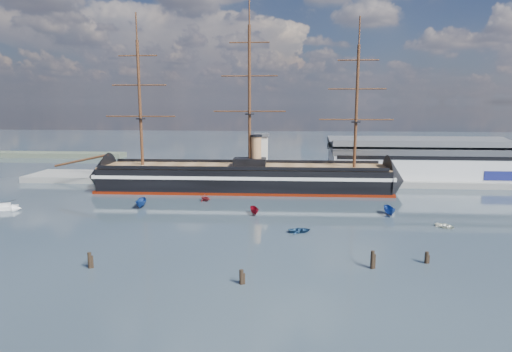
{
  "coord_description": "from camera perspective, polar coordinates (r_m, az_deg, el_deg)",
  "views": [
    {
      "loc": [
        11.82,
        -70.67,
        27.35
      ],
      "look_at": [
        3.92,
        35.0,
        9.0
      ],
      "focal_mm": 30.0,
      "sensor_mm": 36.0,
      "label": 1
    }
  ],
  "objects": [
    {
      "name": "piling_near_mid",
      "position": [
        67.18,
        -1.96,
        -14.2
      ],
      "size": [
        0.64,
        0.64,
        3.0
      ],
      "primitive_type": "cylinder",
      "color": "black",
      "rests_on": "ground"
    },
    {
      "name": "ground",
      "position": [
        114.61,
        -1.77,
        -3.99
      ],
      "size": [
        600.0,
        600.0,
        0.0
      ],
      "primitive_type": "plane",
      "color": "#212C36",
      "rests_on": "ground"
    },
    {
      "name": "piling_far_right",
      "position": [
        80.53,
        21.74,
        -10.76
      ],
      "size": [
        0.64,
        0.64,
        2.76
      ],
      "primitive_type": "cylinder",
      "color": "black",
      "rests_on": "ground"
    },
    {
      "name": "quay_tower",
      "position": [
        145.02,
        0.76,
        2.85
      ],
      "size": [
        5.0,
        5.0,
        15.0
      ],
      "color": "silver",
      "rests_on": "ground"
    },
    {
      "name": "motorboat_e",
      "position": [
        103.87,
        23.87,
        -6.31
      ],
      "size": [
        2.62,
        2.63,
        1.24
      ],
      "primitive_type": "imported",
      "rotation": [
        0.0,
        0.0,
        0.79
      ],
      "color": "white",
      "rests_on": "ground"
    },
    {
      "name": "warehouse",
      "position": [
        158.78,
        21.16,
        2.15
      ],
      "size": [
        63.0,
        21.0,
        11.6
      ],
      "color": "#B7BABC",
      "rests_on": "ground"
    },
    {
      "name": "warship",
      "position": [
        133.63,
        -2.44,
        -0.23
      ],
      "size": [
        113.0,
        17.62,
        53.94
      ],
      "rotation": [
        0.0,
        0.0,
        0.02
      ],
      "color": "black",
      "rests_on": "ground"
    },
    {
      "name": "piling_near_left",
      "position": [
        78.12,
        -21.23,
        -11.36
      ],
      "size": [
        0.64,
        0.64,
        3.42
      ],
      "primitive_type": "cylinder",
      "color": "black",
      "rests_on": "ground"
    },
    {
      "name": "sailboat",
      "position": [
        127.83,
        -30.83,
        -3.59
      ],
      "size": [
        7.91,
        4.52,
        12.16
      ],
      "rotation": [
        0.0,
        0.0,
        0.32
      ],
      "color": "silver",
      "rests_on": "ground"
    },
    {
      "name": "motorboat_f",
      "position": [
        110.13,
        17.35,
        -5.01
      ],
      "size": [
        6.81,
        2.7,
        2.69
      ],
      "primitive_type": "imported",
      "rotation": [
        0.0,
        0.0,
        0.04
      ],
      "color": "navy",
      "rests_on": "ground"
    },
    {
      "name": "piling_near_right",
      "position": [
        75.35,
        15.2,
        -11.82
      ],
      "size": [
        0.64,
        0.64,
        3.78
      ],
      "primitive_type": "cylinder",
      "color": "black",
      "rests_on": "ground"
    },
    {
      "name": "quay",
      "position": [
        149.21,
        3.5,
        -0.76
      ],
      "size": [
        180.0,
        18.0,
        2.0
      ],
      "primitive_type": "cube",
      "color": "slate",
      "rests_on": "ground"
    },
    {
      "name": "motorboat_d",
      "position": [
        120.76,
        -6.77,
        -3.34
      ],
      "size": [
        5.93,
        6.28,
        2.21
      ],
      "primitive_type": "imported",
      "rotation": [
        0.0,
        0.0,
        0.86
      ],
      "color": "maroon",
      "rests_on": "ground"
    },
    {
      "name": "motorboat_c",
      "position": [
        105.8,
        -0.18,
        -5.16
      ],
      "size": [
        6.0,
        3.45,
        2.26
      ],
      "primitive_type": "imported",
      "rotation": [
        0.0,
        0.0,
        0.26
      ],
      "color": "maroon",
      "rests_on": "ground"
    },
    {
      "name": "motorboat_b",
      "position": [
        92.19,
        5.84,
        -7.49
      ],
      "size": [
        1.83,
        3.18,
        1.39
      ],
      "primitive_type": "imported",
      "rotation": [
        0.0,
        0.0,
        1.8
      ],
      "color": "navy",
      "rests_on": "ground"
    },
    {
      "name": "motorboat_a",
      "position": [
        116.69,
        -15.03,
        -4.07
      ],
      "size": [
        7.37,
        3.45,
        2.84
      ],
      "primitive_type": "imported",
      "rotation": [
        0.0,
        0.0,
        0.12
      ],
      "color": "navy",
      "rests_on": "ground"
    }
  ]
}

